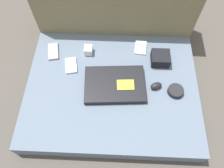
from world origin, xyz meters
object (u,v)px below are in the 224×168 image
(laptop, at_px, (115,85))
(computer_mouse, at_px, (156,85))
(camera_pouch, at_px, (160,58))
(charger_brick, at_px, (88,50))
(phone_black, at_px, (141,48))
(phone_small, at_px, (53,51))
(speaker_puck, at_px, (176,91))
(phone_silver, at_px, (71,65))

(laptop, xyz_separation_m, computer_mouse, (0.22, 0.01, 0.00))
(camera_pouch, distance_m, charger_brick, 0.42)
(phone_black, distance_m, phone_small, 0.52)
(speaker_puck, xyz_separation_m, phone_black, (-0.18, 0.29, -0.01))
(laptop, relative_size, phone_small, 2.63)
(laptop, bearing_deg, phone_small, 146.20)
(phone_silver, bearing_deg, phone_black, 9.32)
(computer_mouse, height_order, phone_small, computer_mouse)
(laptop, distance_m, computer_mouse, 0.22)
(speaker_puck, relative_size, phone_small, 0.66)
(phone_black, bearing_deg, phone_small, -167.79)
(phone_silver, relative_size, phone_black, 1.04)
(laptop, bearing_deg, charger_brick, 122.57)
(computer_mouse, height_order, phone_silver, computer_mouse)
(computer_mouse, bearing_deg, charger_brick, 128.44)
(laptop, height_order, phone_silver, laptop)
(speaker_puck, bearing_deg, charger_brick, 153.36)
(speaker_puck, distance_m, charger_brick, 0.54)
(speaker_puck, xyz_separation_m, camera_pouch, (-0.07, 0.20, 0.02))
(computer_mouse, xyz_separation_m, phone_black, (-0.08, 0.26, -0.01))
(speaker_puck, xyz_separation_m, phone_silver, (-0.58, 0.14, -0.01))
(computer_mouse, distance_m, camera_pouch, 0.17)
(laptop, distance_m, phone_black, 0.30)
(laptop, xyz_separation_m, camera_pouch, (0.25, 0.17, 0.01))
(computer_mouse, xyz_separation_m, speaker_puck, (0.10, -0.03, -0.00))
(phone_silver, height_order, phone_small, same)
(phone_black, distance_m, charger_brick, 0.31)
(speaker_puck, bearing_deg, laptop, 176.00)
(camera_pouch, bearing_deg, phone_small, 176.30)
(camera_pouch, height_order, charger_brick, camera_pouch)
(computer_mouse, bearing_deg, phone_silver, 144.26)
(computer_mouse, bearing_deg, phone_black, 84.01)
(computer_mouse, distance_m, phone_black, 0.27)
(phone_black, height_order, phone_small, phone_small)
(phone_black, height_order, charger_brick, charger_brick)
(laptop, bearing_deg, computer_mouse, -2.42)
(phone_black, relative_size, phone_small, 0.85)
(speaker_puck, height_order, phone_silver, speaker_puck)
(laptop, height_order, phone_small, laptop)
(phone_small, bearing_deg, speaker_puck, -30.28)
(camera_pouch, bearing_deg, computer_mouse, -100.57)
(computer_mouse, relative_size, phone_small, 0.57)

